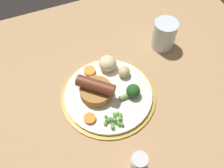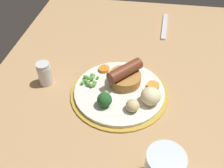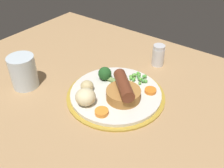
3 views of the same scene
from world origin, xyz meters
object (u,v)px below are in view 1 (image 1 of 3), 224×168
object	(u,v)px
pea_pile	(115,120)
carrot_slice_3	(90,71)
dinner_plate	(109,95)
broccoli_floret_near	(132,91)
carrot_slice_5	(90,118)
potato_chunk_2	(108,63)
salt_shaker	(139,163)
drinking_glass	(164,35)
sausage_pudding	(96,89)
potato_chunk_0	(124,72)

from	to	relation	value
pea_pile	carrot_slice_3	size ratio (longest dim) A/B	1.64
dinner_plate	broccoli_floret_near	xyz separation A→B (cm)	(-5.67, 2.91, 2.59)
broccoli_floret_near	carrot_slice_5	xyz separation A→B (cm)	(12.97, 2.47, -1.32)
carrot_slice_3	potato_chunk_2	bearing A→B (deg)	174.12
pea_pile	salt_shaker	xyz separation A→B (cm)	(-0.72, 12.37, 1.05)
pea_pile	potato_chunk_2	bearing A→B (deg)	-106.41
broccoli_floret_near	salt_shaker	size ratio (longest dim) A/B	0.86
pea_pile	drinking_glass	world-z (taller)	drinking_glass
potato_chunk_2	salt_shaker	xyz separation A→B (cm)	(4.13, 28.83, -0.17)
sausage_pudding	carrot_slice_5	world-z (taller)	sausage_pudding
broccoli_floret_near	carrot_slice_3	distance (cm)	14.14
dinner_plate	carrot_slice_5	xyz separation A→B (cm)	(7.30, 5.38, 1.27)
pea_pile	broccoli_floret_near	world-z (taller)	broccoli_floret_near
potato_chunk_2	salt_shaker	world-z (taller)	salt_shaker
dinner_plate	sausage_pudding	world-z (taller)	sausage_pudding
potato_chunk_0	pea_pile	bearing A→B (deg)	56.74
dinner_plate	carrot_slice_3	size ratio (longest dim) A/B	7.95
potato_chunk_2	pea_pile	bearing A→B (deg)	73.59
pea_pile	potato_chunk_0	xyz separation A→B (cm)	(-8.08, -12.31, 0.60)
carrot_slice_3	salt_shaker	world-z (taller)	salt_shaker
drinking_glass	sausage_pudding	bearing A→B (deg)	21.26
potato_chunk_0	carrot_slice_5	bearing A→B (deg)	34.56
carrot_slice_5	salt_shaker	xyz separation A→B (cm)	(-6.29, 15.28, 1.49)
pea_pile	potato_chunk_0	size ratio (longest dim) A/B	1.57
dinner_plate	salt_shaker	world-z (taller)	salt_shaker
broccoli_floret_near	potato_chunk_0	xyz separation A→B (cm)	(-0.68, -6.94, -0.28)
pea_pile	potato_chunk_2	distance (cm)	17.20
potato_chunk_0	potato_chunk_2	distance (cm)	5.29
sausage_pudding	potato_chunk_0	bearing A→B (deg)	59.96
dinner_plate	broccoli_floret_near	size ratio (longest dim) A/B	4.50
carrot_slice_5	sausage_pudding	bearing A→B (deg)	-123.24
potato_chunk_2	potato_chunk_0	bearing A→B (deg)	127.93
carrot_slice_3	carrot_slice_5	world-z (taller)	carrot_slice_3
pea_pile	drinking_glass	xyz separation A→B (cm)	(-24.61, -19.42, 2.28)
broccoli_floret_near	potato_chunk_0	size ratio (longest dim) A/B	1.69
carrot_slice_3	salt_shaker	bearing A→B (deg)	92.46
potato_chunk_0	broccoli_floret_near	bearing A→B (deg)	84.38
carrot_slice_5	drinking_glass	bearing A→B (deg)	-151.31
pea_pile	carrot_slice_5	xyz separation A→B (cm)	(5.58, -2.91, -0.44)
sausage_pudding	carrot_slice_5	bearing A→B (deg)	-80.87
sausage_pudding	drinking_glass	size ratio (longest dim) A/B	1.05
pea_pile	carrot_slice_5	bearing A→B (deg)	-27.54
sausage_pudding	salt_shaker	xyz separation A→B (cm)	(-2.09, 21.69, -0.35)
pea_pile	broccoli_floret_near	size ratio (longest dim) A/B	0.93
broccoli_floret_near	potato_chunk_2	world-z (taller)	potato_chunk_2
carrot_slice_5	potato_chunk_2	bearing A→B (deg)	-127.57
carrot_slice_5	drinking_glass	distance (cm)	34.51
dinner_plate	carrot_slice_3	distance (cm)	9.12
dinner_plate	potato_chunk_0	xyz separation A→B (cm)	(-6.35, -4.03, 2.31)
pea_pile	carrot_slice_5	distance (cm)	6.30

